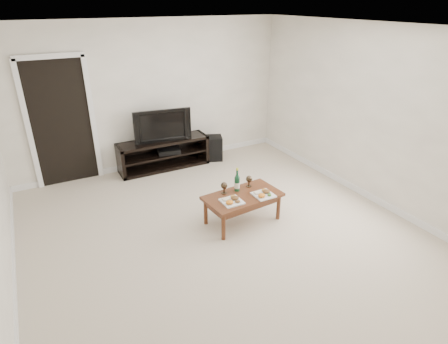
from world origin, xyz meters
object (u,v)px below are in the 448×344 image
subwoofer (214,148)px  media_console (164,154)px  television (162,124)px  coffee_table (242,208)px

subwoofer → media_console: bearing=-163.7°
television → coffee_table: size_ratio=0.97×
media_console → subwoofer: media_console is taller
subwoofer → coffee_table: subwoofer is taller
television → subwoofer: (1.00, -0.07, -0.61)m
media_console → television: size_ratio=1.63×
media_console → subwoofer: (1.00, -0.07, -0.04)m
media_console → television: 0.57m
coffee_table → subwoofer: bearing=73.3°
subwoofer → coffee_table: size_ratio=0.44×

